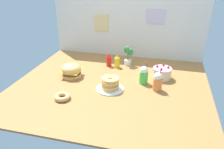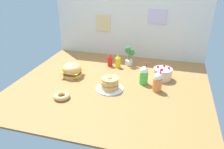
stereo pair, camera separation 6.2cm
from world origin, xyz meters
name	(u,v)px [view 2 (the right image)]	position (x,y,z in m)	size (l,w,h in m)	color
ground_plane	(110,85)	(0.00, 0.00, -0.01)	(2.18, 1.93, 0.02)	#9E6B38
back_wall	(129,25)	(0.00, 0.96, 0.46)	(2.18, 0.04, 0.92)	silver
burger	(72,70)	(-0.52, 0.09, 0.08)	(0.24, 0.24, 0.17)	#DBA859
pancake_stack	(110,84)	(0.02, -0.10, 0.06)	(0.30, 0.30, 0.16)	white
layer_cake	(163,74)	(0.56, 0.31, 0.07)	(0.22, 0.22, 0.16)	beige
ketchup_bottle	(110,60)	(-0.16, 0.52, 0.08)	(0.07, 0.07, 0.18)	red
mustard_bottle	(118,62)	(-0.04, 0.50, 0.08)	(0.07, 0.07, 0.18)	yellow
cream_soda_cup	(144,75)	(0.36, 0.13, 0.10)	(0.10, 0.10, 0.27)	green
orange_float_cup	(158,82)	(0.52, 0.01, 0.10)	(0.10, 0.10, 0.27)	orange
donut_pink_glaze	(62,96)	(-0.40, -0.42, 0.03)	(0.17, 0.17, 0.05)	tan
potted_plant	(129,55)	(0.08, 0.62, 0.15)	(0.13, 0.11, 0.27)	white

